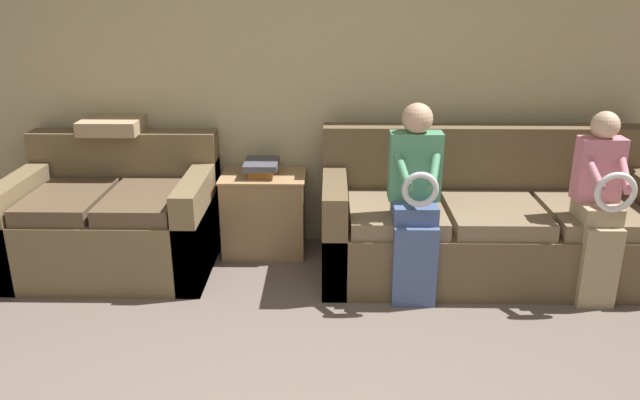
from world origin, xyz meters
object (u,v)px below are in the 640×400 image
child_left_seated (415,195)px  book_stack (262,167)px  couch_main (487,225)px  couch_side (116,221)px  side_shelf (264,212)px  throw_pillow (114,124)px  child_right_seated (600,200)px

child_left_seated → book_stack: 1.23m
book_stack → couch_main: bearing=-10.3°
couch_side → side_shelf: couch_side is taller
couch_main → child_left_seated: child_left_seated is taller
book_stack → couch_side: bearing=-166.0°
couch_main → throw_pillow: throw_pillow is taller
couch_side → throw_pillow: (-0.06, 0.35, 0.62)m
child_right_seated → book_stack: 2.26m
child_left_seated → side_shelf: 1.27m
child_right_seated → book_stack: child_right_seated is taller
couch_side → side_shelf: size_ratio=2.21×
couch_side → book_stack: bearing=14.0°
couch_main → child_left_seated: (-0.57, -0.39, 0.35)m
book_stack → child_left_seated: bearing=-33.5°
throw_pillow → child_right_seated: bearing=-13.5°
side_shelf → book_stack: book_stack is taller
couch_side → child_right_seated: size_ratio=1.14×
book_stack → child_right_seated: bearing=-17.6°
couch_main → throw_pillow: 2.76m
child_left_seated → throw_pillow: (-2.10, 0.77, 0.27)m
couch_side → child_left_seated: 2.11m
couch_main → child_left_seated: size_ratio=1.84×
couch_side → side_shelf: 1.06m
child_right_seated → child_left_seated: bearing=179.6°
child_left_seated → throw_pillow: bearing=159.9°
child_left_seated → child_right_seated: size_ratio=1.04×
throw_pillow → book_stack: bearing=-4.9°
child_right_seated → throw_pillow: (-3.23, 0.78, 0.29)m
child_left_seated → side_shelf: child_left_seated is taller
throw_pillow → couch_side: bearing=-80.6°
couch_main → child_right_seated: (0.57, -0.39, 0.33)m
couch_main → throw_pillow: (-2.66, 0.38, 0.61)m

